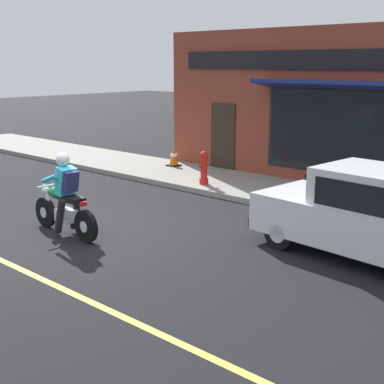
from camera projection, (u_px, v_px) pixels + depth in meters
The scene contains 7 objects.
ground_plane at pixel (78, 233), 10.57m from camera, with size 80.00×80.00×0.00m, color black.
sidewalk_curb at pixel (160, 170), 16.33m from camera, with size 2.60×22.00×0.14m, color gray.
storefront_building at pixel (303, 107), 14.39m from camera, with size 1.25×9.12×4.20m.
motorcycle_with_rider at pixel (65, 201), 10.31m from camera, with size 0.56×2.02×1.62m.
car_hatchback at pixel (367, 215), 9.05m from camera, with size 1.96×3.91×1.57m.
fire_hydrant at pixel (204, 168), 14.08m from camera, with size 0.36×0.24×0.88m.
traffic_cone at pixel (174, 157), 16.62m from camera, with size 0.36×0.36×0.60m.
Camera 1 is at (-6.01, -8.41, 3.26)m, focal length 50.00 mm.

